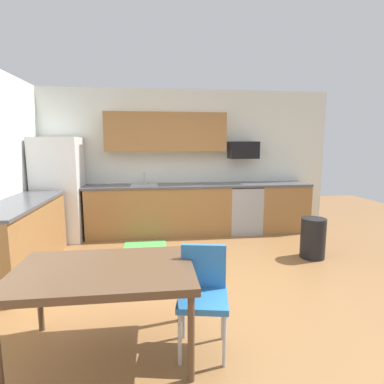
{
  "coord_description": "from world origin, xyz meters",
  "views": [
    {
      "loc": [
        -0.56,
        -3.39,
        1.69
      ],
      "look_at": [
        0.0,
        1.0,
        1.0
      ],
      "focal_mm": 29.08,
      "sensor_mm": 36.0,
      "label": 1
    }
  ],
  "objects_px": {
    "oven_range": "(243,208)",
    "microwave": "(243,150)",
    "refrigerator": "(59,189)",
    "chair_near_table": "(203,289)",
    "trash_bin": "(313,238)",
    "dining_table": "(104,275)"
  },
  "relations": [
    {
      "from": "refrigerator",
      "to": "chair_near_table",
      "type": "relative_size",
      "value": 2.12
    },
    {
      "from": "oven_range",
      "to": "chair_near_table",
      "type": "height_order",
      "value": "oven_range"
    },
    {
      "from": "chair_near_table",
      "to": "trash_bin",
      "type": "height_order",
      "value": "chair_near_table"
    },
    {
      "from": "oven_range",
      "to": "dining_table",
      "type": "relative_size",
      "value": 0.65
    },
    {
      "from": "trash_bin",
      "to": "oven_range",
      "type": "bearing_deg",
      "value": 112.92
    },
    {
      "from": "refrigerator",
      "to": "oven_range",
      "type": "distance_m",
      "value": 3.37
    },
    {
      "from": "microwave",
      "to": "chair_near_table",
      "type": "xyz_separation_m",
      "value": [
        -1.33,
        -3.42,
        -1.07
      ]
    },
    {
      "from": "dining_table",
      "to": "chair_near_table",
      "type": "distance_m",
      "value": 0.8
    },
    {
      "from": "trash_bin",
      "to": "chair_near_table",
      "type": "bearing_deg",
      "value": -136.98
    },
    {
      "from": "refrigerator",
      "to": "oven_range",
      "type": "relative_size",
      "value": 1.98
    },
    {
      "from": "microwave",
      "to": "chair_near_table",
      "type": "distance_m",
      "value": 3.82
    },
    {
      "from": "oven_range",
      "to": "trash_bin",
      "type": "xyz_separation_m",
      "value": [
        0.63,
        -1.49,
        -0.16
      ]
    },
    {
      "from": "refrigerator",
      "to": "dining_table",
      "type": "relative_size",
      "value": 1.29
    },
    {
      "from": "oven_range",
      "to": "dining_table",
      "type": "height_order",
      "value": "oven_range"
    },
    {
      "from": "chair_near_table",
      "to": "trash_bin",
      "type": "xyz_separation_m",
      "value": [
        1.96,
        1.83,
        -0.2
      ]
    },
    {
      "from": "refrigerator",
      "to": "oven_range",
      "type": "xyz_separation_m",
      "value": [
        3.34,
        0.08,
        -0.45
      ]
    },
    {
      "from": "refrigerator",
      "to": "dining_table",
      "type": "xyz_separation_m",
      "value": [
        1.23,
        -3.23,
        -0.23
      ]
    },
    {
      "from": "chair_near_table",
      "to": "oven_range",
      "type": "bearing_deg",
      "value": 68.22
    },
    {
      "from": "refrigerator",
      "to": "chair_near_table",
      "type": "xyz_separation_m",
      "value": [
        2.01,
        -3.24,
        -0.4
      ]
    },
    {
      "from": "oven_range",
      "to": "trash_bin",
      "type": "relative_size",
      "value": 1.52
    },
    {
      "from": "oven_range",
      "to": "microwave",
      "type": "bearing_deg",
      "value": 90.0
    },
    {
      "from": "oven_range",
      "to": "microwave",
      "type": "distance_m",
      "value": 1.12
    }
  ]
}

